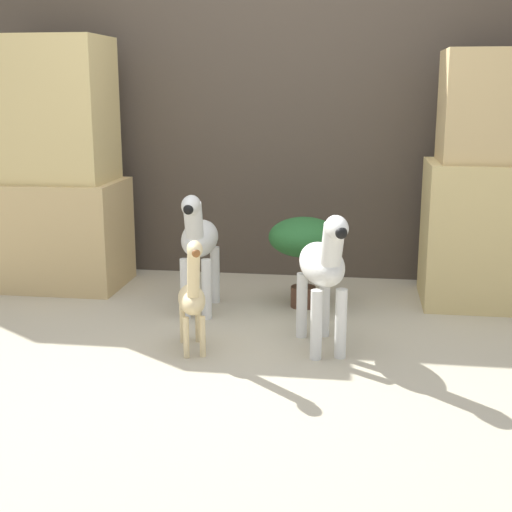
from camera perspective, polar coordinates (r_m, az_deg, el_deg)
name	(u,v)px	position (r m, az deg, el deg)	size (l,w,h in m)	color
ground_plane	(236,360)	(3.37, -1.60, -8.28)	(14.00, 14.00, 0.00)	#B2A88E
wall_back	(277,109)	(4.72, 1.72, 11.65)	(6.40, 0.08, 2.20)	#473D33
rock_pillar_left	(53,173)	(4.64, -15.97, 6.37)	(0.85, 0.57, 1.54)	tan
rock_pillar_right	(502,190)	(4.31, 19.08, 5.03)	(0.85, 0.57, 1.45)	#D1B775
zebra_right	(323,268)	(3.39, 5.42, -0.99)	(0.32, 0.58, 0.70)	silver
zebra_left	(199,242)	(3.96, -4.59, 1.16)	(0.22, 0.57, 0.70)	silver
giraffe_figurine	(192,294)	(3.38, -5.12, -3.05)	(0.23, 0.44, 0.59)	beige
potted_palm_front	(304,241)	(4.06, 3.86, 1.20)	(0.40, 0.40, 0.52)	#513323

